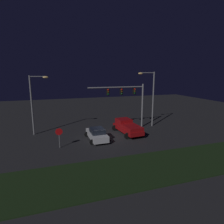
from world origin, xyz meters
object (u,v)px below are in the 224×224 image
object	(u,v)px
street_lamp_right	(150,93)
pickup_truck	(127,126)
stop_sign	(59,134)
traffic_signal_gantry	(127,95)
street_lamp_left	(35,98)
car_sedan	(97,134)

from	to	relation	value
street_lamp_right	pickup_truck	bearing A→B (deg)	-154.27
street_lamp_right	stop_sign	bearing A→B (deg)	-160.76
traffic_signal_gantry	street_lamp_left	size ratio (longest dim) A/B	1.07
pickup_truck	street_lamp_left	bearing A→B (deg)	68.96
stop_sign	traffic_signal_gantry	bearing A→B (deg)	25.67
car_sedan	traffic_signal_gantry	bearing A→B (deg)	-57.97
car_sedan	street_lamp_right	world-z (taller)	street_lamp_right
stop_sign	street_lamp_left	bearing A→B (deg)	112.83
pickup_truck	street_lamp_left	xyz separation A→B (m)	(-11.51, 3.40, 3.90)
pickup_truck	car_sedan	size ratio (longest dim) A/B	1.25
traffic_signal_gantry	stop_sign	world-z (taller)	traffic_signal_gantry
car_sedan	street_lamp_left	distance (m)	9.40
pickup_truck	traffic_signal_gantry	world-z (taller)	traffic_signal_gantry
street_lamp_left	stop_sign	size ratio (longest dim) A/B	3.48
traffic_signal_gantry	street_lamp_left	bearing A→B (deg)	174.67
street_lamp_left	traffic_signal_gantry	bearing A→B (deg)	-5.33
pickup_truck	stop_sign	bearing A→B (deg)	101.15
pickup_truck	traffic_signal_gantry	bearing A→B (deg)	-27.13
traffic_signal_gantry	stop_sign	distance (m)	11.52
traffic_signal_gantry	stop_sign	xyz separation A→B (m)	(-9.94, -4.78, -3.34)
street_lamp_left	street_lamp_right	bearing A→B (deg)	-4.23
street_lamp_left	street_lamp_right	xyz separation A→B (m)	(16.10, -1.19, 0.29)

